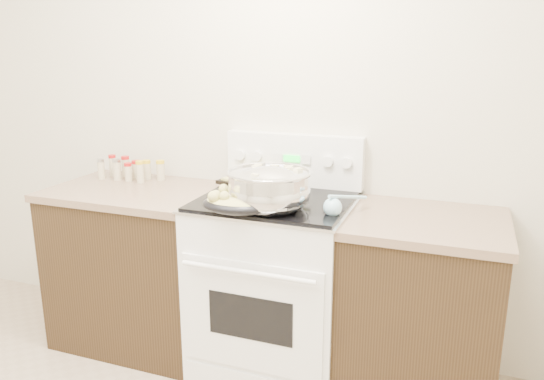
% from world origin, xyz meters
% --- Properties ---
extents(counter_left, '(0.93, 0.67, 0.92)m').
position_xyz_m(counter_left, '(-0.48, 1.43, 0.46)').
color(counter_left, black).
rests_on(counter_left, ground).
extents(counter_right, '(0.73, 0.67, 0.92)m').
position_xyz_m(counter_right, '(1.08, 1.43, 0.46)').
color(counter_right, black).
rests_on(counter_right, ground).
extents(kitchen_range, '(0.78, 0.73, 1.22)m').
position_xyz_m(kitchen_range, '(0.35, 1.42, 0.49)').
color(kitchen_range, white).
rests_on(kitchen_range, ground).
extents(mixing_bowl, '(0.46, 0.46, 0.23)m').
position_xyz_m(mixing_bowl, '(0.38, 1.26, 1.04)').
color(mixing_bowl, silver).
rests_on(mixing_bowl, kitchen_range).
extents(roasting_pan, '(0.37, 0.29, 0.11)m').
position_xyz_m(roasting_pan, '(0.27, 1.14, 0.99)').
color(roasting_pan, black).
rests_on(roasting_pan, kitchen_range).
extents(baking_sheet, '(0.49, 0.41, 0.06)m').
position_xyz_m(baking_sheet, '(0.18, 1.66, 0.96)').
color(baking_sheet, black).
rests_on(baking_sheet, kitchen_range).
extents(wooden_spoon, '(0.08, 0.25, 0.04)m').
position_xyz_m(wooden_spoon, '(0.25, 1.21, 0.95)').
color(wooden_spoon, tan).
rests_on(wooden_spoon, kitchen_range).
extents(blue_ladle, '(0.16, 0.27, 0.11)m').
position_xyz_m(blue_ladle, '(0.68, 1.28, 0.98)').
color(blue_ladle, '#9ED3EC').
rests_on(blue_ladle, kitchen_range).
extents(spice_jars, '(0.39, 0.15, 0.13)m').
position_xyz_m(spice_jars, '(-0.62, 1.59, 0.98)').
color(spice_jars, '#BFB28C').
rests_on(spice_jars, counter_left).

